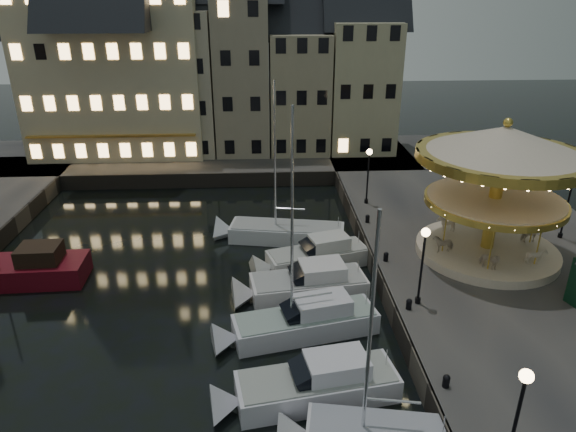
{
  "coord_description": "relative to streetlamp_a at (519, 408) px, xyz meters",
  "views": [
    {
      "loc": [
        -0.53,
        -20.67,
        15.7
      ],
      "look_at": [
        1.0,
        8.0,
        3.2
      ],
      "focal_mm": 32.0,
      "sensor_mm": 36.0,
      "label": 1
    }
  ],
  "objects": [
    {
      "name": "streetlamp_a",
      "position": [
        0.0,
        0.0,
        0.0
      ],
      "size": [
        0.44,
        0.44,
        4.17
      ],
      "color": "black",
      "rests_on": "quay_east"
    },
    {
      "name": "bollard_a",
      "position": [
        -0.6,
        4.0,
        -2.41
      ],
      "size": [
        0.3,
        0.3,
        0.57
      ],
      "color": "black",
      "rests_on": "quay_east"
    },
    {
      "name": "streetlamp_d",
      "position": [
        11.3,
        17.0,
        0.0
      ],
      "size": [
        0.44,
        0.44,
        4.17
      ],
      "color": "black",
      "rests_on": "quay_east"
    },
    {
      "name": "hotel_corner",
      "position": [
        -21.2,
        39.0,
        5.76
      ],
      "size": [
        17.6,
        9.0,
        16.8
      ],
      "color": "beige",
      "rests_on": "quay_north"
    },
    {
      "name": "townhouse_na",
      "position": [
        -26.7,
        39.0,
        3.76
      ],
      "size": [
        5.5,
        8.0,
        12.8
      ],
      "color": "gray",
      "rests_on": "quay_north"
    },
    {
      "name": "townhouse_ne",
      "position": [
        -4.0,
        39.0,
        3.76
      ],
      "size": [
        6.16,
        8.0,
        12.8
      ],
      "color": "gray",
      "rests_on": "quay_north"
    },
    {
      "name": "bollard_c",
      "position": [
        -0.6,
        14.5,
        -2.41
      ],
      "size": [
        0.3,
        0.3,
        0.57
      ],
      "color": "black",
      "rests_on": "quay_east"
    },
    {
      "name": "townhouse_nb",
      "position": [
        -21.25,
        39.0,
        4.26
      ],
      "size": [
        6.16,
        8.0,
        13.8
      ],
      "color": "tan",
      "rests_on": "quay_north"
    },
    {
      "name": "motorboat_b",
      "position": [
        -6.02,
        5.01,
        -3.38
      ],
      "size": [
        7.87,
        3.41,
        2.15
      ],
      "color": "silver",
      "rests_on": "ground"
    },
    {
      "name": "streetlamp_b",
      "position": [
        0.0,
        10.0,
        0.0
      ],
      "size": [
        0.44,
        0.44,
        4.17
      ],
      "color": "black",
      "rests_on": "quay_east"
    },
    {
      "name": "motorboat_f",
      "position": [
        -6.68,
        20.26,
        -3.49
      ],
      "size": [
        8.88,
        3.71,
        11.74
      ],
      "color": "silver",
      "rests_on": "ground"
    },
    {
      "name": "quaywall_e",
      "position": [
        -1.2,
        15.0,
        -3.37
      ],
      "size": [
        0.15,
        44.0,
        1.3
      ],
      "primitive_type": "cube",
      "color": "#47423A",
      "rests_on": "ground"
    },
    {
      "name": "quay_north",
      "position": [
        -15.2,
        37.0,
        -3.37
      ],
      "size": [
        44.0,
        12.0,
        1.3
      ],
      "primitive_type": "cube",
      "color": "#474442",
      "rests_on": "ground"
    },
    {
      "name": "carousel",
      "position": [
        5.6,
        15.0,
        2.72
      ],
      "size": [
        9.43,
        9.43,
        8.25
      ],
      "color": "beige",
      "rests_on": "quay_east"
    },
    {
      "name": "motorboat_d",
      "position": [
        -5.67,
        13.04,
        -3.38
      ],
      "size": [
        7.55,
        3.38,
        2.15
      ],
      "color": "silver",
      "rests_on": "ground"
    },
    {
      "name": "quay_east",
      "position": [
        6.8,
        15.0,
        -3.37
      ],
      "size": [
        16.0,
        56.0,
        1.3
      ],
      "primitive_type": "cube",
      "color": "#474442",
      "rests_on": "ground"
    },
    {
      "name": "townhouse_nc",
      "position": [
        -15.2,
        39.0,
        4.76
      ],
      "size": [
        6.82,
        8.0,
        14.8
      ],
      "color": "#B2A88F",
      "rests_on": "quay_north"
    },
    {
      "name": "bollard_d",
      "position": [
        -0.6,
        20.0,
        -2.41
      ],
      "size": [
        0.3,
        0.3,
        0.57
      ],
      "color": "black",
      "rests_on": "quay_east"
    },
    {
      "name": "bollard_b",
      "position": [
        -0.6,
        9.5,
        -2.41
      ],
      "size": [
        0.3,
        0.3,
        0.57
      ],
      "color": "black",
      "rests_on": "quay_east"
    },
    {
      "name": "streetlamp_c",
      "position": [
        0.0,
        23.5,
        0.0
      ],
      "size": [
        0.44,
        0.44,
        4.17
      ],
      "color": "black",
      "rests_on": "quay_east"
    },
    {
      "name": "ground",
      "position": [
        -7.2,
        9.0,
        -4.02
      ],
      "size": [
        160.0,
        160.0,
        0.0
      ],
      "primitive_type": "plane",
      "color": "black",
      "rests_on": "ground"
    },
    {
      "name": "motorboat_c",
      "position": [
        -6.12,
        9.43,
        -3.34
      ],
      "size": [
        8.25,
        3.73,
        10.93
      ],
      "color": "silver",
      "rests_on": "ground"
    },
    {
      "name": "red_fishing_boat",
      "position": [
        -22.08,
        15.49,
        -3.31
      ],
      "size": [
        7.98,
        3.01,
        6.07
      ],
      "color": "#5B0A16",
      "rests_on": "ground"
    },
    {
      "name": "quaywall_n",
      "position": [
        -13.2,
        31.0,
        -3.37
      ],
      "size": [
        48.0,
        0.15,
        1.3
      ],
      "primitive_type": "cube",
      "color": "#47423A",
      "rests_on": "ground"
    },
    {
      "name": "townhouse_nf",
      "position": [
        2.05,
        39.0,
        4.26
      ],
      "size": [
        6.82,
        8.0,
        13.8
      ],
      "color": "tan",
      "rests_on": "quay_north"
    },
    {
      "name": "townhouse_nd",
      "position": [
        -9.45,
        39.0,
        5.26
      ],
      "size": [
        5.5,
        8.0,
        15.8
      ],
      "color": "gray",
      "rests_on": "quay_north"
    },
    {
      "name": "motorboat_e",
      "position": [
        -4.79,
        16.31,
        -3.38
      ],
      "size": [
        7.28,
        3.86,
        2.15
      ],
      "color": "silver",
      "rests_on": "ground"
    }
  ]
}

